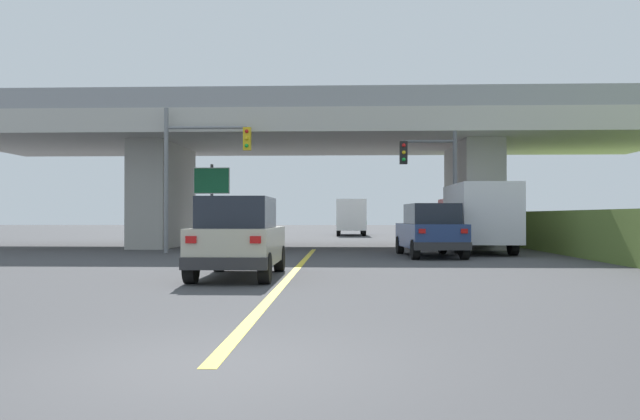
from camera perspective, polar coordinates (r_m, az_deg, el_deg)
The scene contains 10 objects.
ground at distance 32.20m, azimuth -0.32°, elevation -3.32°, with size 160.00×160.00×0.00m, color #424244.
overpass_bridge at distance 32.35m, azimuth -0.32°, elevation 5.56°, with size 35.54×10.72×7.09m.
lane_divider_stripe at distance 18.08m, azimuth -2.26°, elevation -5.45°, with size 0.20×23.19×0.01m, color yellow.
suv_lead at distance 16.16m, azimuth -7.29°, elevation -2.45°, with size 1.96×4.42×2.02m.
suv_crossing at distance 24.71m, azimuth 9.87°, elevation -1.79°, with size 2.29×4.91×2.02m.
box_truck at distance 28.00m, azimuth 13.89°, elevation -0.57°, with size 2.33×7.01×2.87m.
traffic_signal_nearside at distance 27.20m, azimuth 10.39°, elevation 3.28°, with size 2.41×0.36×5.34m.
traffic_signal_farside at distance 27.17m, azimuth -11.24°, elevation 4.29°, with size 3.66×0.36×6.10m.
highway_sign at distance 30.96m, azimuth -9.69°, elevation 2.05°, with size 1.74×0.17×4.05m.
semi_truck_distant at distance 51.73m, azimuth 2.79°, elevation -0.57°, with size 2.33×7.16×2.88m.
Camera 1 is at (1.38, -6.37, 1.54)m, focal length 35.68 mm.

